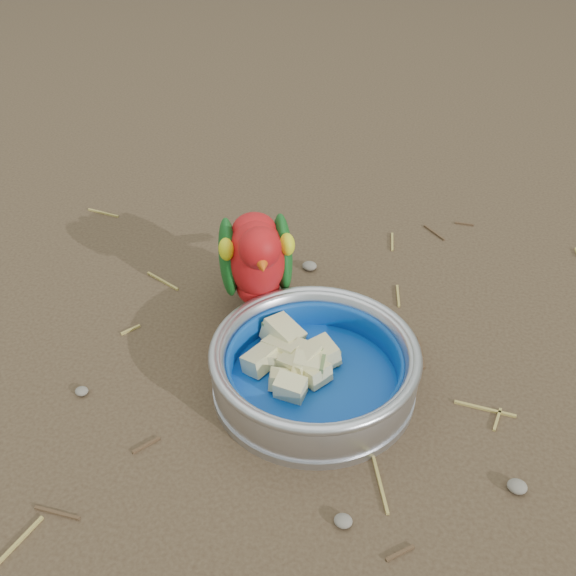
# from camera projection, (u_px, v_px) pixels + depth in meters

# --- Properties ---
(ground) EXTENTS (60.00, 60.00, 0.00)m
(ground) POSITION_uv_depth(u_px,v_px,m) (219.00, 386.00, 0.74)
(ground) COLOR #443424
(food_bowl) EXTENTS (0.23, 0.23, 0.02)m
(food_bowl) POSITION_uv_depth(u_px,v_px,m) (314.00, 383.00, 0.73)
(food_bowl) COLOR #B2B2BA
(food_bowl) RESTS_ON ground
(bowl_wall) EXTENTS (0.23, 0.23, 0.04)m
(bowl_wall) POSITION_uv_depth(u_px,v_px,m) (314.00, 364.00, 0.71)
(bowl_wall) COLOR #B2B2BA
(bowl_wall) RESTS_ON food_bowl
(fruit_wedges) EXTENTS (0.14, 0.14, 0.03)m
(fruit_wedges) POSITION_uv_depth(u_px,v_px,m) (314.00, 368.00, 0.72)
(fruit_wedges) COLOR beige
(fruit_wedges) RESTS_ON food_bowl
(lory_parrot) EXTENTS (0.16, 0.21, 0.16)m
(lory_parrot) POSITION_uv_depth(u_px,v_px,m) (257.00, 267.00, 0.79)
(lory_parrot) COLOR #A91012
(lory_parrot) RESTS_ON ground
(ground_debris) EXTENTS (0.90, 0.80, 0.01)m
(ground_debris) POSITION_uv_depth(u_px,v_px,m) (207.00, 354.00, 0.78)
(ground_debris) COLOR #A28D44
(ground_debris) RESTS_ON ground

